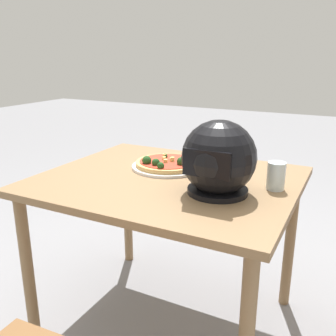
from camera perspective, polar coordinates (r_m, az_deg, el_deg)
ground_plane at (r=1.95m, az=0.02°, el=-21.96°), size 14.00×14.00×0.00m
dining_table at (r=1.63m, az=0.02°, el=-4.29°), size 1.06×0.89×0.72m
pizza_plate at (r=1.74m, az=-0.02°, el=0.25°), size 0.33×0.33×0.01m
pizza at (r=1.73m, az=-0.12°, el=0.80°), size 0.30×0.30×0.05m
motorcycle_helmet at (r=1.39m, az=7.70°, el=1.35°), size 0.28×0.28×0.28m
drinking_glass at (r=1.50m, az=16.11°, el=-1.17°), size 0.07×0.07×0.11m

